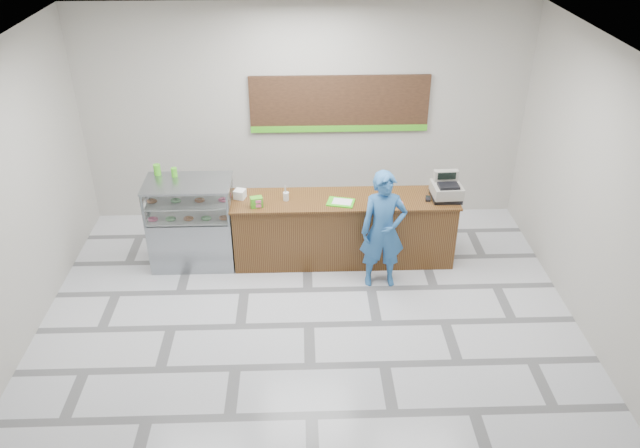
{
  "coord_description": "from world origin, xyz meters",
  "views": [
    {
      "loc": [
        -0.07,
        -6.33,
        5.24
      ],
      "look_at": [
        0.18,
        0.9,
        0.99
      ],
      "focal_mm": 35.0,
      "sensor_mm": 36.0,
      "label": 1
    }
  ],
  "objects_px": {
    "cash_register": "(446,189)",
    "serving_tray": "(341,202)",
    "sales_counter": "(344,229)",
    "customer": "(383,230)",
    "display_case": "(192,223)"
  },
  "relations": [
    {
      "from": "display_case",
      "to": "serving_tray",
      "type": "bearing_deg",
      "value": -3.42
    },
    {
      "from": "cash_register",
      "to": "serving_tray",
      "type": "bearing_deg",
      "value": -179.08
    },
    {
      "from": "sales_counter",
      "to": "cash_register",
      "type": "distance_m",
      "value": 1.59
    },
    {
      "from": "cash_register",
      "to": "display_case",
      "type": "bearing_deg",
      "value": 176.77
    },
    {
      "from": "cash_register",
      "to": "customer",
      "type": "relative_size",
      "value": 0.26
    },
    {
      "from": "cash_register",
      "to": "serving_tray",
      "type": "height_order",
      "value": "cash_register"
    },
    {
      "from": "sales_counter",
      "to": "customer",
      "type": "xyz_separation_m",
      "value": [
        0.49,
        -0.62,
        0.35
      ]
    },
    {
      "from": "cash_register",
      "to": "serving_tray",
      "type": "xyz_separation_m",
      "value": [
        -1.51,
        -0.1,
        -0.13
      ]
    },
    {
      "from": "sales_counter",
      "to": "cash_register",
      "type": "xyz_separation_m",
      "value": [
        1.45,
        -0.03,
        0.66
      ]
    },
    {
      "from": "display_case",
      "to": "serving_tray",
      "type": "height_order",
      "value": "display_case"
    },
    {
      "from": "sales_counter",
      "to": "customer",
      "type": "height_order",
      "value": "customer"
    },
    {
      "from": "sales_counter",
      "to": "cash_register",
      "type": "relative_size",
      "value": 7.35
    },
    {
      "from": "display_case",
      "to": "cash_register",
      "type": "relative_size",
      "value": 3.0
    },
    {
      "from": "serving_tray",
      "to": "sales_counter",
      "type": "bearing_deg",
      "value": 78.83
    },
    {
      "from": "serving_tray",
      "to": "customer",
      "type": "height_order",
      "value": "customer"
    }
  ]
}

